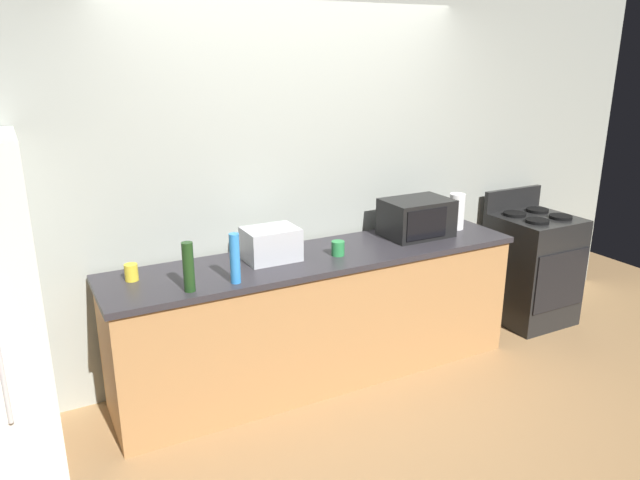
# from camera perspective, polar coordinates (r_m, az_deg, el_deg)

# --- Properties ---
(ground_plane) EXTENTS (8.00, 8.00, 0.00)m
(ground_plane) POSITION_cam_1_polar(r_m,az_deg,el_deg) (4.03, 2.77, -15.25)
(ground_plane) COLOR #A87F51
(back_wall) EXTENTS (6.40, 0.10, 2.70)m
(back_wall) POSITION_cam_1_polar(r_m,az_deg,el_deg) (4.19, -2.65, 6.08)
(back_wall) COLOR #9EA399
(back_wall) RESTS_ON ground_plane
(counter_run) EXTENTS (2.84, 0.64, 0.90)m
(counter_run) POSITION_cam_1_polar(r_m,az_deg,el_deg) (4.12, 0.00, -7.30)
(counter_run) COLOR #B27F4C
(counter_run) RESTS_ON ground_plane
(stove_range) EXTENTS (0.60, 0.61, 1.08)m
(stove_range) POSITION_cam_1_polar(r_m,az_deg,el_deg) (5.28, 19.55, -2.50)
(stove_range) COLOR black
(stove_range) RESTS_ON ground_plane
(microwave) EXTENTS (0.48, 0.35, 0.27)m
(microwave) POSITION_cam_1_polar(r_m,az_deg,el_deg) (4.37, 9.20, 2.12)
(microwave) COLOR black
(microwave) RESTS_ON counter_run
(toaster_oven) EXTENTS (0.34, 0.26, 0.21)m
(toaster_oven) POSITION_cam_1_polar(r_m,az_deg,el_deg) (3.83, -4.71, -0.38)
(toaster_oven) COLOR #B7BABF
(toaster_oven) RESTS_ON counter_run
(paper_towel_roll) EXTENTS (0.12, 0.12, 0.27)m
(paper_towel_roll) POSITION_cam_1_polar(r_m,az_deg,el_deg) (4.60, 12.92, 2.68)
(paper_towel_roll) COLOR white
(paper_towel_roll) RESTS_ON counter_run
(bottle_wine) EXTENTS (0.06, 0.06, 0.29)m
(bottle_wine) POSITION_cam_1_polar(r_m,az_deg,el_deg) (3.39, -12.46, -2.53)
(bottle_wine) COLOR #1E3F19
(bottle_wine) RESTS_ON counter_run
(bottle_spray_cleaner) EXTENTS (0.06, 0.06, 0.30)m
(bottle_spray_cleaner) POSITION_cam_1_polar(r_m,az_deg,el_deg) (3.46, -8.13, -1.75)
(bottle_spray_cleaner) COLOR #338CE5
(bottle_spray_cleaner) RESTS_ON counter_run
(mug_yellow) EXTENTS (0.08, 0.08, 0.10)m
(mug_yellow) POSITION_cam_1_polar(r_m,az_deg,el_deg) (3.66, -17.58, -2.96)
(mug_yellow) COLOR yellow
(mug_yellow) RESTS_ON counter_run
(mug_green) EXTENTS (0.09, 0.09, 0.10)m
(mug_green) POSITION_cam_1_polar(r_m,az_deg,el_deg) (3.92, 1.72, -0.79)
(mug_green) COLOR #2D8C47
(mug_green) RESTS_ON counter_run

